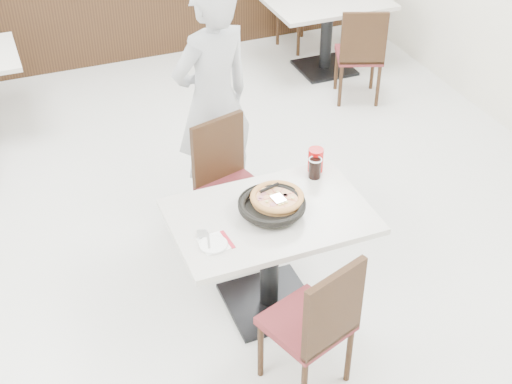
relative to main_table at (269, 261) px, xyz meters
name	(u,v)px	position (x,y,z in m)	size (l,w,h in m)	color
floor	(230,259)	(-0.09, 0.52, -0.38)	(7.00, 7.00, 0.00)	silver
wainscot_back	(113,13)	(-0.09, 4.00, 0.18)	(5.90, 0.03, 1.10)	black
main_table	(269,261)	(0.00, 0.00, 0.00)	(1.20, 0.80, 0.75)	beige
chair_near	(306,320)	(-0.05, -0.64, 0.10)	(0.42, 0.42, 0.95)	black
chair_far	(235,190)	(0.02, 0.67, 0.10)	(0.42, 0.42, 0.95)	black
trivet	(272,210)	(0.01, 0.01, 0.39)	(0.12, 0.12, 0.04)	black
pizza_pan	(272,208)	(0.01, 0.00, 0.42)	(0.33, 0.33, 0.01)	black
pizza	(277,199)	(0.06, 0.04, 0.44)	(0.31, 0.31, 0.02)	#D0904C
pizza_server	(278,198)	(0.06, 0.01, 0.47)	(0.07, 0.09, 0.00)	silver
napkin	(215,243)	(-0.40, -0.13, 0.38)	(0.17, 0.17, 0.00)	white
side_plate	(213,245)	(-0.42, -0.16, 0.38)	(0.16, 0.16, 0.01)	white
fork	(209,241)	(-0.43, -0.12, 0.39)	(0.01, 0.14, 0.00)	silver
cola_glass	(315,169)	(0.42, 0.25, 0.44)	(0.08, 0.08, 0.13)	black
red_cup	(316,160)	(0.45, 0.32, 0.45)	(0.10, 0.10, 0.16)	#B6090A
diner_person	(213,101)	(0.06, 1.21, 0.52)	(0.65, 0.43, 1.79)	silver
bg_table_right	(326,36)	(1.89, 3.00, 0.00)	(1.20, 0.80, 0.75)	beige
bg_chair_right_near	(359,53)	(1.90, 2.33, 0.10)	(0.42, 0.42, 0.95)	black
bg_chair_right_far	(301,5)	(1.90, 3.64, 0.10)	(0.42, 0.42, 0.95)	black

